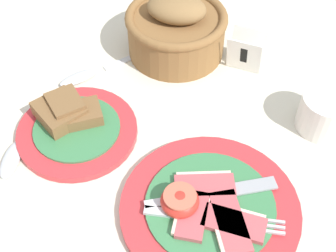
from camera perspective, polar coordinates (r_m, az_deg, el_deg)
The scene contains 8 objects.
ground_plane at distance 0.67m, azimuth -4.23°, elevation -7.48°, with size 3.00×3.00×0.00m, color beige.
breakfast_plate at distance 0.64m, azimuth 4.93°, elevation -9.89°, with size 0.25×0.25×0.04m.
bread_plate at distance 0.74m, azimuth -11.41°, elevation 0.24°, with size 0.19×0.19×0.05m.
sugar_cup at distance 0.76m, azimuth 18.65°, elevation 1.69°, with size 0.08×0.08×0.06m.
bread_basket at distance 0.84m, azimuth 1.01°, elevation 11.72°, with size 0.18×0.18×0.11m.
number_card at distance 0.82m, azimuth 9.44°, elevation 8.87°, with size 0.07×0.05×0.07m.
teaspoon_by_saucer at distance 0.72m, azimuth -19.21°, elevation -5.65°, with size 0.10×0.18×0.01m.
teaspoon_near_cup at distance 0.83m, azimuth -9.19°, elevation 6.50°, with size 0.10×0.18×0.01m.
Camera 1 is at (0.24, -0.29, 0.56)m, focal length 50.00 mm.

